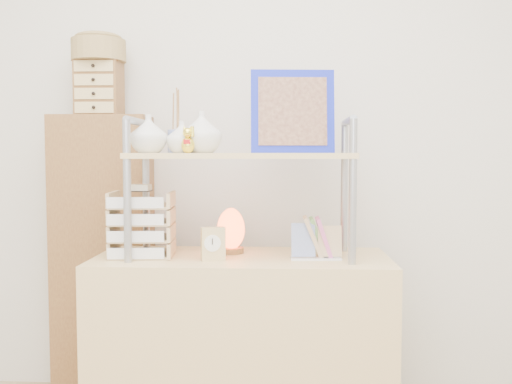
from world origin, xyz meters
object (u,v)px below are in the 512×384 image
at_px(desk, 242,346).
at_px(salt_lamp, 231,230).
at_px(cabinet, 104,257).
at_px(letter_tray, 142,228).

relative_size(desk, salt_lamp, 6.27).
bearing_deg(cabinet, salt_lamp, -25.92).
bearing_deg(letter_tray, cabinet, 126.27).
distance_m(desk, salt_lamp, 0.48).
xyz_separation_m(desk, salt_lamp, (-0.05, 0.08, 0.47)).
bearing_deg(salt_lamp, letter_tray, -165.29).
height_order(desk, cabinet, cabinet).
bearing_deg(desk, cabinet, 151.92).
xyz_separation_m(letter_tray, salt_lamp, (0.36, 0.09, -0.02)).
bearing_deg(desk, salt_lamp, 123.83).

